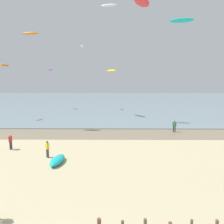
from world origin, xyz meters
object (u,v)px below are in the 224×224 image
(person_left_flank, at_px, (11,141))
(grounded_kite, at_px, (57,160))
(kite_aloft_5, at_px, (5,65))
(kite_aloft_10, at_px, (142,2))
(kite_aloft_3, at_px, (111,71))
(kite_aloft_6, at_px, (31,33))
(person_mid_beach, at_px, (174,126))
(kite_aloft_0, at_px, (109,5))
(kite_aloft_4, at_px, (182,20))
(kite_aloft_2, at_px, (51,70))
(person_far_down_beach, at_px, (47,149))
(kite_aloft_9, at_px, (82,47))

(person_left_flank, relative_size, grounded_kite, 0.59)
(kite_aloft_5, relative_size, kite_aloft_10, 0.66)
(grounded_kite, height_order, kite_aloft_5, kite_aloft_5)
(kite_aloft_3, distance_m, kite_aloft_6, 16.97)
(person_mid_beach, bearing_deg, kite_aloft_10, -127.17)
(kite_aloft_3, bearing_deg, kite_aloft_5, 72.87)
(kite_aloft_0, bearing_deg, kite_aloft_5, 10.29)
(kite_aloft_3, bearing_deg, grounded_kite, 140.48)
(kite_aloft_0, relative_size, kite_aloft_3, 0.81)
(kite_aloft_5, bearing_deg, person_left_flank, 36.25)
(kite_aloft_5, bearing_deg, kite_aloft_4, 79.23)
(grounded_kite, bearing_deg, person_mid_beach, -43.63)
(person_mid_beach, xyz_separation_m, kite_aloft_4, (-0.13, -1.78, 14.04))
(person_mid_beach, distance_m, kite_aloft_2, 34.42)
(kite_aloft_6, bearing_deg, person_far_down_beach, -62.16)
(person_far_down_beach, distance_m, kite_aloft_6, 19.69)
(person_far_down_beach, height_order, kite_aloft_4, kite_aloft_4)
(grounded_kite, bearing_deg, kite_aloft_6, 30.59)
(grounded_kite, relative_size, kite_aloft_0, 1.04)
(kite_aloft_5, distance_m, kite_aloft_9, 18.95)
(person_mid_beach, height_order, kite_aloft_2, kite_aloft_2)
(kite_aloft_3, height_order, kite_aloft_9, kite_aloft_9)
(kite_aloft_3, height_order, kite_aloft_4, kite_aloft_4)
(grounded_kite, distance_m, kite_aloft_3, 27.70)
(kite_aloft_5, xyz_separation_m, kite_aloft_6, (7.35, -6.96, 4.31))
(grounded_kite, relative_size, kite_aloft_3, 0.85)
(kite_aloft_9, bearing_deg, kite_aloft_0, 10.30)
(person_mid_beach, bearing_deg, kite_aloft_6, 172.67)
(kite_aloft_9, distance_m, kite_aloft_10, 32.75)
(person_mid_beach, distance_m, person_left_flank, 21.64)
(kite_aloft_6, relative_size, kite_aloft_9, 0.99)
(kite_aloft_2, height_order, kite_aloft_6, kite_aloft_6)
(person_far_down_beach, xyz_separation_m, kite_aloft_5, (-13.06, 20.33, 8.96))
(grounded_kite, height_order, kite_aloft_0, kite_aloft_0)
(kite_aloft_5, height_order, kite_aloft_10, kite_aloft_10)
(person_left_flank, relative_size, person_far_down_beach, 1.00)
(grounded_kite, bearing_deg, person_far_down_beach, 46.99)
(person_left_flank, bearing_deg, kite_aloft_5, 114.94)
(grounded_kite, xyz_separation_m, kite_aloft_2, (-9.87, 35.53, 9.09))
(kite_aloft_6, bearing_deg, kite_aloft_3, 47.87)
(kite_aloft_4, bearing_deg, kite_aloft_2, 149.32)
(kite_aloft_3, bearing_deg, kite_aloft_6, 103.98)
(person_left_flank, relative_size, kite_aloft_6, 0.68)
(kite_aloft_2, relative_size, kite_aloft_6, 0.89)
(kite_aloft_3, height_order, kite_aloft_6, kite_aloft_6)
(kite_aloft_3, xyz_separation_m, kite_aloft_6, (-11.77, -11.03, 5.26))
(person_left_flank, xyz_separation_m, kite_aloft_6, (-0.91, 10.81, 13.27))
(kite_aloft_3, bearing_deg, kite_aloft_0, 147.06)
(kite_aloft_4, bearing_deg, person_left_flank, -146.34)
(kite_aloft_5, xyz_separation_m, kite_aloft_9, (12.17, 13.71, 4.80))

